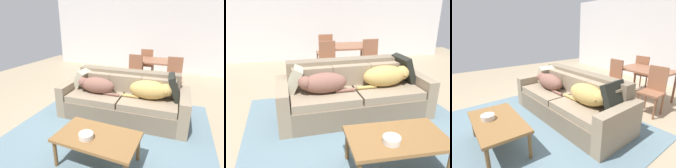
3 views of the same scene
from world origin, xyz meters
The scene contains 14 objects.
ground_plane centered at (0.00, 0.00, 0.00)m, with size 10.00×10.00×0.00m, color tan.
back_partition centered at (0.00, 4.00, 1.35)m, with size 8.00×0.12×2.70m, color silver.
area_rug centered at (0.21, -0.46, 0.01)m, with size 3.30×3.30×0.01m, color slate.
couch centered at (0.20, 0.29, 0.33)m, with size 2.46×1.12×0.86m.
dog_on_left_cushion centered at (-0.31, 0.11, 0.63)m, with size 0.85×0.36×0.31m.
dog_on_right_cushion centered at (0.74, 0.22, 0.65)m, with size 0.89×0.40×0.33m.
throw_pillow_by_left_arm centered at (-0.72, 0.28, 0.65)m, with size 0.14×0.40×0.40m, color #ADA68B.
throw_pillow_by_right_arm centered at (1.12, 0.41, 0.69)m, with size 0.10×0.47×0.47m, color black.
coffee_table centered at (0.35, -1.12, 0.39)m, with size 1.06×0.63×0.44m.
bowl_on_coffee_table centered at (0.24, -1.22, 0.47)m, with size 0.18×0.18×0.07m, color silver.
dining_table centered at (0.49, 2.26, 0.67)m, with size 1.12×0.82×0.76m.
dining_chair_near_left centered at (-0.01, 1.69, 0.53)m, with size 0.40×0.40×0.95m.
dining_chair_near_right centered at (0.99, 1.73, 0.53)m, with size 0.43×0.43×0.96m.
dining_chair_far_left centered at (0.07, 2.82, 0.53)m, with size 0.43×0.43×0.96m.
Camera 1 is at (1.34, -2.96, 1.88)m, focal length 30.49 mm.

